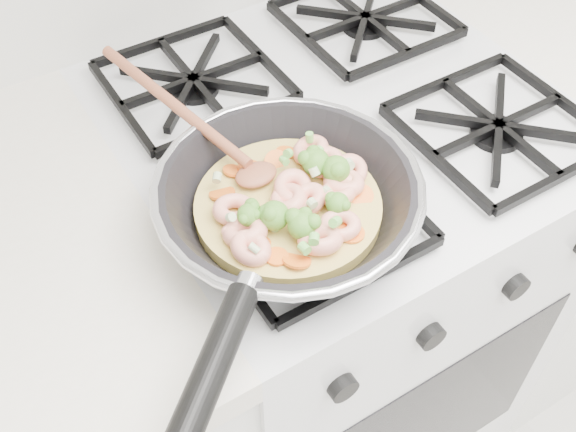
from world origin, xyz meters
TOP-DOWN VIEW (x-y plane):
  - stove at (0.00, 1.70)m, footprint 0.60×0.60m
  - skillet at (-0.18, 1.55)m, footprint 0.40×0.53m

SIDE VIEW (x-z plane):
  - stove at x=0.00m, z-range 0.00..0.92m
  - skillet at x=-0.18m, z-range 0.91..1.00m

